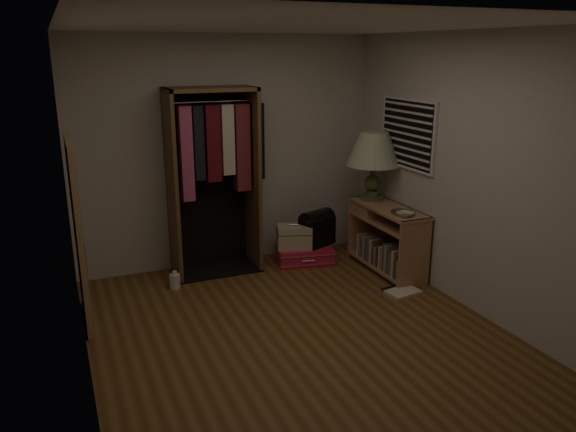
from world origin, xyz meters
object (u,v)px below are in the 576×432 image
Objects in this scene: floor_mirror at (79,234)px; white_jug at (175,281)px; table_lamp at (374,150)px; train_case at (294,236)px; black_bag at (317,227)px; open_wardrobe at (216,164)px; pink_suitcase at (304,254)px; console_bookshelf at (385,236)px.

floor_mirror reaches higher than white_jug.
floor_mirror is 2.17× the size of table_lamp.
train_case is 1.35m from table_lamp.
floor_mirror is at bearing 171.82° from black_bag.
train_case is (0.85, -0.18, -0.89)m from open_wardrobe.
table_lamp is (3.24, 0.37, 0.47)m from floor_mirror.
white_jug is (0.91, 0.42, -0.77)m from floor_mirror.
white_jug is (-1.44, -0.17, -0.25)m from train_case.
pink_suitcase is 1.46m from table_lamp.
floor_mirror is 2.74m from black_bag.
console_bookshelf reaches higher than black_bag.
black_bag is (-0.60, 0.55, 0.02)m from console_bookshelf.
black_bag is at bearing -9.14° from open_wardrobe.
open_wardrobe is 4.53× the size of black_bag.
black_bag is at bearing 160.02° from table_lamp.
open_wardrobe is 1.79m from table_lamp.
train_case is 0.30m from black_bag.
pink_suitcase is 1.58m from white_jug.
floor_mirror is at bearing -155.04° from white_jug.
open_wardrobe is at bearing 150.19° from black_bag.
black_bag is (0.16, -0.01, 0.32)m from pink_suitcase.
floor_mirror is at bearing -154.68° from pink_suitcase.
pink_suitcase is 1.60× the size of train_case.
black_bag is (0.29, -0.01, 0.08)m from train_case.
white_jug is at bearing 178.65° from table_lamp.
floor_mirror is at bearing -179.37° from console_bookshelf.
open_wardrobe is at bearing 167.02° from table_lamp.
console_bookshelf is 5.74× the size of white_jug.
open_wardrobe is at bearing 27.22° from floor_mirror.
console_bookshelf is 2.47× the size of black_bag.
pink_suitcase is at bearing -10.31° from open_wardrobe.
pink_suitcase is at bearing 143.83° from console_bookshelf.
table_lamp reaches higher than train_case.
floor_mirror reaches higher than black_bag.
train_case is at bearing 6.65° from white_jug.
black_bag reaches higher than train_case.
floor_mirror is (-3.24, -0.04, 0.45)m from console_bookshelf.
black_bag reaches higher than pink_suitcase.
open_wardrobe is at bearing 157.17° from console_bookshelf.
pink_suitcase is 0.94× the size of table_lamp.
table_lamp is (0.89, -0.22, 0.99)m from train_case.
white_jug is at bearing 170.59° from console_bookshelf.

